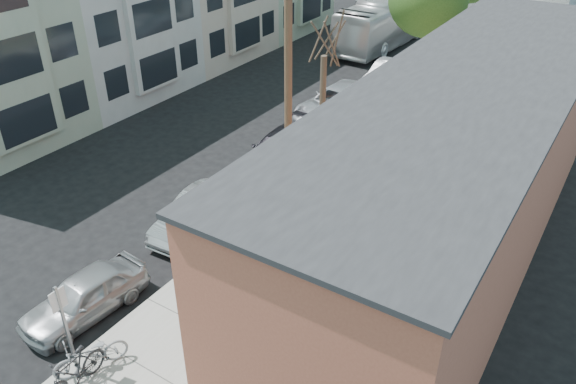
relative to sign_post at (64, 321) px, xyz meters
The scene contains 22 objects.
ground 5.79m from the sign_post, 115.32° to the left, with size 120.00×120.00×0.00m, color black.
sidewalk 16.17m from the sign_post, 83.21° to the left, with size 4.50×58.00×0.15m, color #9C9990.
cafe_building 12.06m from the sign_post, 56.32° to the left, with size 6.60×20.20×6.61m.
sign_post is the anchor object (origin of this frame).
parking_meter_near 6.30m from the sign_post, 90.92° to the left, with size 0.14×0.14×1.24m.
parking_meter_far 15.36m from the sign_post, 90.37° to the left, with size 0.14×0.14×1.24m.
utility_pole_near 10.88m from the sign_post, 89.78° to the left, with size 3.57×0.28×10.00m.
tree_bare 12.24m from the sign_post, 87.89° to the left, with size 0.24×0.24×5.28m.
patio_chair_a 5.98m from the sign_post, 48.87° to the left, with size 0.50×0.50×0.88m, color #0F3813, non-canonical shape.
patio_chair_b 4.71m from the sign_post, 38.21° to the left, with size 0.50×0.50×0.88m, color #0F3813, non-canonical shape.
patron_grey 5.06m from the sign_post, 52.22° to the left, with size 0.64×0.42×1.74m, color gray.
patron_green 7.11m from the sign_post, 56.94° to the left, with size 0.80×0.62×1.65m, color #30752E.
cyclist 3.91m from the sign_post, 62.14° to the left, with size 1.26×0.73×1.95m, color #8E3714.
cyclist_bike 4.04m from the sign_post, 62.14° to the left, with size 0.58×1.68×0.88m, color black.
parked_bike_a 1.31m from the sign_post, 37.51° to the right, with size 0.55×1.95×1.17m, color black.
parked_bike_b 1.26m from the sign_post, 26.99° to the left, with size 0.68×1.96×1.03m, color slate.
car_0 2.55m from the sign_post, 133.01° to the left, with size 1.59×3.95×1.34m, color #9C9FA3.
car_1 7.15m from the sign_post, 102.69° to the left, with size 1.50×4.30×1.42m, color gray.
car_2 12.45m from the sign_post, 97.17° to the left, with size 2.26×5.55×1.61m, color black.
car_3 18.63m from the sign_post, 96.44° to the left, with size 2.67×5.78×1.61m, color #AEAEB6.
car_4 24.17m from the sign_post, 94.41° to the left, with size 1.54×4.41×1.45m, color #A5A6AD.
bus 32.54m from the sign_post, 99.55° to the left, with size 2.81×12.01×3.35m, color silver.
Camera 1 is at (12.64, -10.63, 11.92)m, focal length 35.00 mm.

